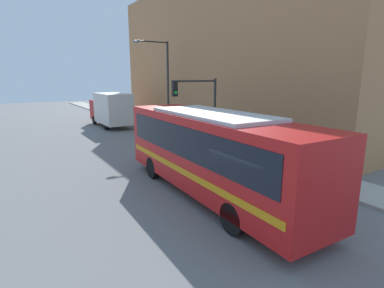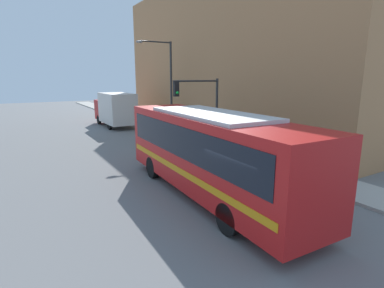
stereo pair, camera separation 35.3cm
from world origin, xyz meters
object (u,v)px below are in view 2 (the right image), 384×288
traffic_light_pole (201,101)px  pedestrian_near_corner (239,140)px  delivery_truck (115,109)px  fire_hydrant (297,168)px  city_bus (210,149)px  street_lamp (167,79)px  pedestrian_mid_block (193,126)px

traffic_light_pole → pedestrian_near_corner: bearing=-51.6°
delivery_truck → fire_hydrant: 20.21m
city_bus → traffic_light_pole: (3.79, 6.50, 1.31)m
fire_hydrant → street_lamp: street_lamp is taller
pedestrian_near_corner → pedestrian_mid_block: (0.41, 6.19, 0.00)m
delivery_truck → pedestrian_mid_block: bearing=-68.2°
city_bus → delivery_truck: size_ratio=1.57×
pedestrian_mid_block → delivery_truck: bearing=111.8°
city_bus → pedestrian_mid_block: bearing=63.8°
delivery_truck → fire_hydrant: delivery_truck is taller
pedestrian_near_corner → fire_hydrant: bearing=-95.7°
delivery_truck → street_lamp: bearing=-68.9°
traffic_light_pole → pedestrian_near_corner: (1.56, -1.97, -2.32)m
delivery_truck → traffic_light_pole: traffic_light_pole is taller
fire_hydrant → street_lamp: (-0.17, 13.52, 4.12)m
fire_hydrant → pedestrian_mid_block: bearing=85.3°
delivery_truck → pedestrian_mid_block: (3.57, -8.92, -0.80)m
delivery_truck → pedestrian_near_corner: bearing=-78.2°
pedestrian_near_corner → delivery_truck: bearing=101.8°
city_bus → pedestrian_mid_block: (5.76, 10.72, -1.01)m
city_bus → street_lamp: (4.69, 13.17, 2.63)m
delivery_truck → street_lamp: 7.49m
traffic_light_pole → pedestrian_near_corner: 3.42m
street_lamp → fire_hydrant: bearing=-89.3°
delivery_truck → fire_hydrant: bearing=-82.4°
fire_hydrant → pedestrian_near_corner: pedestrian_near_corner is taller
pedestrian_mid_block → city_bus: bearing=-118.3°
street_lamp → pedestrian_near_corner: 9.40m
street_lamp → pedestrian_near_corner: (0.66, -8.64, -3.64)m
city_bus → fire_hydrant: bearing=-2.1°
delivery_truck → traffic_light_pole: (1.60, -13.14, 1.52)m
fire_hydrant → street_lamp: 14.14m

